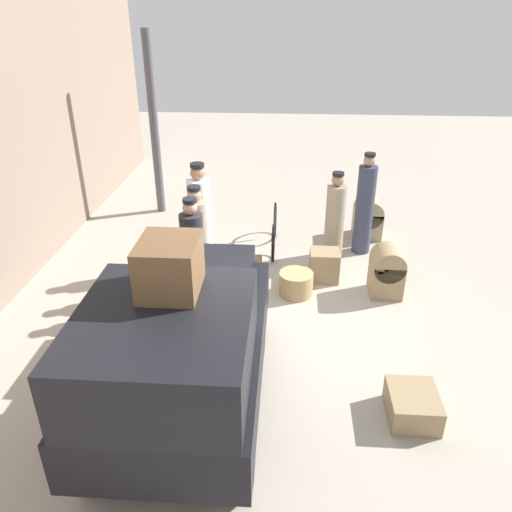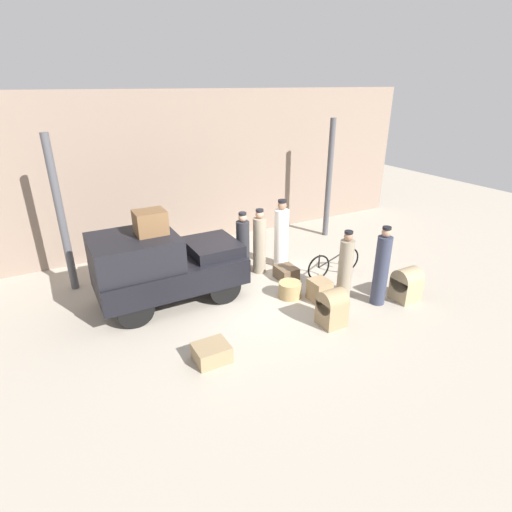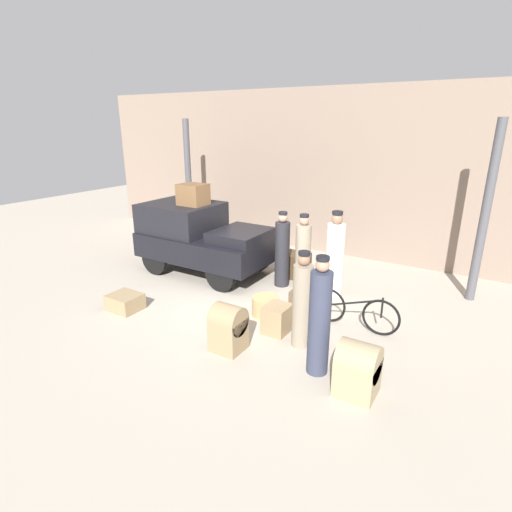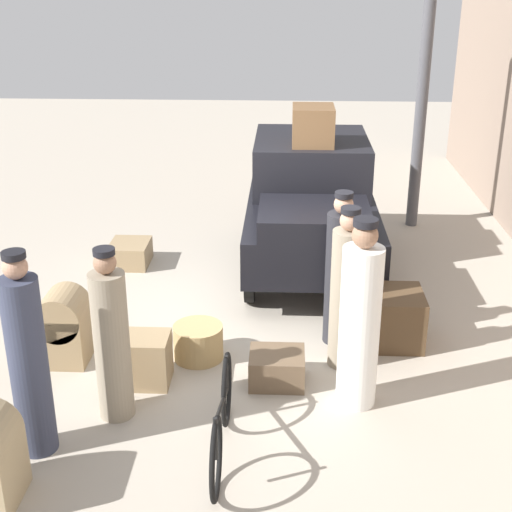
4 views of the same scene
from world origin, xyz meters
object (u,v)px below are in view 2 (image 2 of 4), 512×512
(porter_carrying_trunk, at_px, (281,236))
(trunk_barrel_dark, at_px, (406,284))
(conductor_in_dark_uniform, at_px, (243,248))
(porter_standing_middle, at_px, (259,244))
(truck, at_px, (162,265))
(wicker_basket, at_px, (290,290))
(porter_lifting_near_truck, at_px, (345,268))
(trunk_large_brown, at_px, (286,273))
(trunk_umber_medium, at_px, (319,290))
(suitcase_small_leather, at_px, (212,353))
(trunk_on_truck_roof, at_px, (150,222))
(porter_with_bicycle, at_px, (381,269))
(trunk_wicker_pale, at_px, (332,307))
(suitcase_black_upright, at_px, (232,257))
(bicycle, at_px, (334,263))

(porter_carrying_trunk, height_order, trunk_barrel_dark, porter_carrying_trunk)
(conductor_in_dark_uniform, xyz_separation_m, porter_standing_middle, (0.50, 0.03, -0.00))
(truck, distance_m, wicker_basket, 3.00)
(porter_lifting_near_truck, bearing_deg, porter_standing_middle, 115.11)
(porter_lifting_near_truck, bearing_deg, truck, 152.96)
(truck, xyz_separation_m, trunk_large_brown, (3.07, -0.40, -0.76))
(truck, distance_m, trunk_umber_medium, 3.63)
(wicker_basket, height_order, porter_lifting_near_truck, porter_lifting_near_truck)
(wicker_basket, relative_size, conductor_in_dark_uniform, 0.31)
(truck, bearing_deg, porter_lifting_near_truck, -27.04)
(conductor_in_dark_uniform, bearing_deg, trunk_barrel_dark, -46.71)
(porter_carrying_trunk, height_order, suitcase_small_leather, porter_carrying_trunk)
(trunk_umber_medium, xyz_separation_m, trunk_on_truck_roof, (-3.28, 1.71, 1.68))
(wicker_basket, relative_size, suitcase_small_leather, 0.85)
(truck, height_order, porter_carrying_trunk, porter_carrying_trunk)
(wicker_basket, relative_size, porter_with_bicycle, 0.29)
(porter_with_bicycle, xyz_separation_m, trunk_barrel_dark, (0.67, -0.19, -0.46))
(conductor_in_dark_uniform, xyz_separation_m, trunk_umber_medium, (0.96, -1.97, -0.55))
(porter_with_bicycle, xyz_separation_m, trunk_wicker_pale, (-1.50, -0.20, -0.45))
(porter_carrying_trunk, xyz_separation_m, suitcase_black_upright, (-1.21, 0.55, -0.56))
(porter_standing_middle, bearing_deg, porter_with_bicycle, -60.35)
(wicker_basket, bearing_deg, porter_lifting_near_truck, -30.78)
(trunk_umber_medium, relative_size, trunk_on_truck_roof, 0.80)
(truck, distance_m, trunk_large_brown, 3.19)
(truck, bearing_deg, trunk_large_brown, -7.44)
(bicycle, height_order, trunk_large_brown, bicycle)
(porter_with_bicycle, height_order, porter_carrying_trunk, porter_carrying_trunk)
(trunk_wicker_pale, xyz_separation_m, suitcase_black_upright, (-0.56, 3.55, -0.12))
(porter_standing_middle, xyz_separation_m, trunk_large_brown, (0.40, -0.69, -0.64))
(trunk_umber_medium, xyz_separation_m, suitcase_black_upright, (-0.96, 2.62, 0.04))
(porter_lifting_near_truck, height_order, trunk_large_brown, porter_lifting_near_truck)
(suitcase_small_leather, relative_size, suitcase_black_upright, 0.92)
(conductor_in_dark_uniform, height_order, suitcase_black_upright, conductor_in_dark_uniform)
(trunk_umber_medium, height_order, suitcase_black_upright, suitcase_black_upright)
(porter_lifting_near_truck, relative_size, suitcase_small_leather, 2.68)
(trunk_barrel_dark, xyz_separation_m, trunk_wicker_pale, (-2.17, -0.00, 0.02))
(conductor_in_dark_uniform, height_order, trunk_wicker_pale, conductor_in_dark_uniform)
(wicker_basket, bearing_deg, truck, 154.56)
(trunk_umber_medium, relative_size, suitcase_black_upright, 0.76)
(trunk_barrel_dark, relative_size, trunk_wicker_pale, 0.98)
(porter_standing_middle, relative_size, trunk_large_brown, 3.14)
(porter_carrying_trunk, bearing_deg, conductor_in_dark_uniform, -175.35)
(porter_standing_middle, bearing_deg, wicker_basket, -91.78)
(wicker_basket, height_order, suitcase_black_upright, suitcase_black_upright)
(suitcase_black_upright, bearing_deg, trunk_wicker_pale, -81.00)
(trunk_large_brown, bearing_deg, trunk_wicker_pale, -98.60)
(trunk_wicker_pale, bearing_deg, trunk_barrel_dark, 0.09)
(trunk_barrel_dark, bearing_deg, trunk_wicker_pale, -179.91)
(porter_carrying_trunk, height_order, suitcase_black_upright, porter_carrying_trunk)
(wicker_basket, distance_m, suitcase_black_upright, 2.21)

